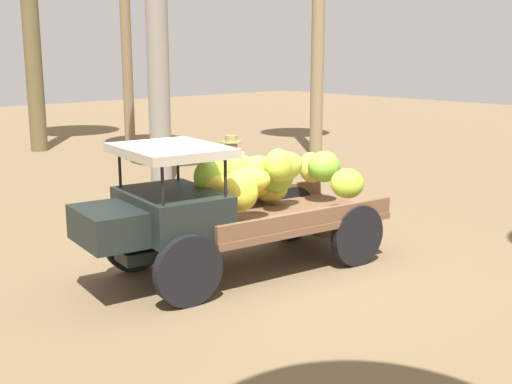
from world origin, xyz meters
name	(u,v)px	position (x,y,z in m)	size (l,w,h in m)	color
ground_plane	(267,268)	(0.00, 0.00, 0.00)	(60.00, 60.00, 0.00)	brown
truck	(232,201)	(0.42, -0.29, 1.01)	(4.60, 2.26, 1.90)	black
farmer	(232,179)	(-0.77, -1.70, 0.97)	(0.53, 0.47, 1.71)	#B3B7A2
wooden_crate	(326,219)	(-2.04, -0.67, 0.24)	(0.45, 0.46, 0.48)	olive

